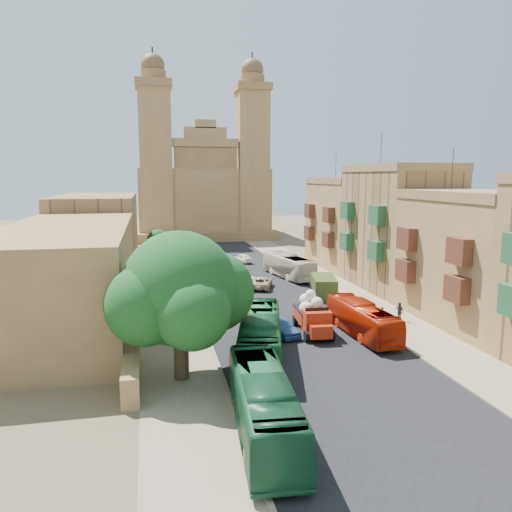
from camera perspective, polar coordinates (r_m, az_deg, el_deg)
name	(u,v)px	position (r m, az deg, el deg)	size (l,w,h in m)	color
ground	(349,391)	(30.85, 10.61, -14.94)	(260.00, 260.00, 0.00)	brown
road_surface	(249,284)	(58.35, -0.83, -3.27)	(14.00, 140.00, 0.01)	black
sidewalk_east	(326,281)	(60.90, 7.98, -2.84)	(5.00, 140.00, 0.01)	#816E54
sidewalk_west	(166,288)	(57.29, -10.21, -3.65)	(5.00, 140.00, 0.01)	#816E54
kerb_east	(306,281)	(60.08, 5.74, -2.90)	(0.25, 140.00, 0.12)	#816E54
kerb_west	(189,287)	(57.41, -7.71, -3.50)	(0.25, 140.00, 0.12)	#816E54
townhouse_b	(476,258)	(46.31, 23.89, -0.18)	(9.00, 14.00, 14.90)	olive
townhouse_c	(397,227)	(57.96, 15.85, 3.21)	(9.00, 14.00, 17.40)	olive
townhouse_d	(348,223)	(70.63, 10.50, 3.78)	(9.00, 14.00, 15.90)	olive
west_wall	(137,304)	(47.35, -13.43, -5.33)	(1.00, 40.00, 1.80)	olive
west_building_low	(69,275)	(45.18, -20.63, -2.07)	(10.00, 28.00, 8.40)	brown
west_building_mid	(98,233)	(70.62, -17.65, 2.56)	(10.00, 22.00, 10.00)	olive
church	(203,191)	(105.15, -6.11, 7.40)	(28.00, 22.50, 36.30)	olive
ficus_tree	(181,292)	(30.75, -8.55, -4.14)	(9.30, 8.56, 9.30)	#382B1C
street_tree_a	(167,301)	(39.08, -10.09, -5.11)	(2.91, 2.91, 4.48)	#382B1C
street_tree_b	(163,273)	(50.80, -10.61, -1.87)	(2.89, 2.89, 4.45)	#382B1C
street_tree_c	(160,251)	(62.57, -10.95, 0.57)	(3.31, 3.31, 5.09)	#382B1C
street_tree_d	(158,240)	(74.48, -11.17, 1.76)	(3.14, 3.14, 4.83)	#382B1C
red_truck	(313,315)	(40.53, 6.51, -6.73)	(2.72, 5.93, 3.37)	#A7220C
olive_pickup	(324,287)	(52.73, 7.76, -3.53)	(3.39, 5.57, 2.15)	#36481B
bus_green_south	(264,404)	(25.28, 0.88, -16.59)	(2.56, 10.93, 3.05)	#164F2D
bus_green_north	(260,337)	(34.58, 0.48, -9.24)	(2.70, 11.53, 3.21)	#165B2C
bus_red_east	(362,319)	(40.57, 12.05, -7.10)	(2.21, 9.44, 2.63)	#A61D05
bus_cream_east	(289,266)	(62.25, 3.75, -1.15)	(2.43, 10.41, 2.90)	beige
car_blue_a	(282,327)	(39.96, 2.96, -8.07)	(1.66, 4.12, 1.40)	#2F60A1
car_white_a	(249,283)	(55.85, -0.86, -3.15)	(1.38, 3.97, 1.31)	white
car_cream	(261,282)	(56.34, 0.60, -3.03)	(2.21, 4.79, 1.33)	tan
car_dkblue	(193,258)	(74.04, -7.22, -0.26)	(1.58, 3.89, 1.13)	#100E46
car_white_b	(242,258)	(72.96, -1.65, -0.24)	(1.60, 3.98, 1.36)	white
car_blue_b	(199,251)	(80.57, -6.58, 0.52)	(1.23, 3.53, 1.16)	teal
pedestrian_a	(382,316)	(44.17, 14.18, -6.61)	(0.54, 0.36, 1.49)	#252228
pedestrian_c	(399,312)	(45.49, 16.05, -6.13)	(0.97, 0.40, 1.65)	#292A2F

